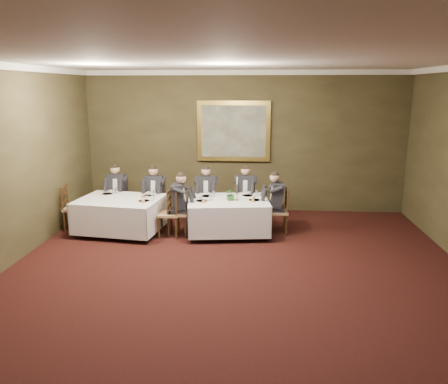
# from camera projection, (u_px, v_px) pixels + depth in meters

# --- Properties ---
(ground) EXTENTS (10.00, 10.00, 0.00)m
(ground) POSITION_uv_depth(u_px,v_px,m) (232.00, 300.00, 6.52)
(ground) COLOR black
(ground) RESTS_ON ground
(ceiling) EXTENTS (8.00, 10.00, 0.10)m
(ceiling) POSITION_uv_depth(u_px,v_px,m) (233.00, 55.00, 5.71)
(ceiling) COLOR silver
(ceiling) RESTS_ON back_wall
(back_wall) EXTENTS (8.00, 0.10, 3.50)m
(back_wall) POSITION_uv_depth(u_px,v_px,m) (244.00, 142.00, 10.96)
(back_wall) COLOR #332D19
(back_wall) RESTS_ON ground
(crown_molding) EXTENTS (8.00, 10.00, 0.12)m
(crown_molding) POSITION_uv_depth(u_px,v_px,m) (233.00, 60.00, 5.72)
(crown_molding) COLOR white
(crown_molding) RESTS_ON back_wall
(table_main) EXTENTS (1.86, 1.51, 0.67)m
(table_main) POSITION_uv_depth(u_px,v_px,m) (228.00, 214.00, 9.35)
(table_main) COLOR black
(table_main) RESTS_ON ground
(table_second) EXTENTS (1.90, 1.54, 0.67)m
(table_second) POSITION_uv_depth(u_px,v_px,m) (120.00, 213.00, 9.43)
(table_second) COLOR black
(table_second) RESTS_ON ground
(chair_main_backleft) EXTENTS (0.47, 0.45, 1.00)m
(chair_main_backleft) POSITION_uv_depth(u_px,v_px,m) (206.00, 210.00, 10.22)
(chair_main_backleft) COLOR #92714A
(chair_main_backleft) RESTS_ON ground
(diner_main_backleft) EXTENTS (0.44, 0.50, 1.35)m
(diner_main_backleft) POSITION_uv_depth(u_px,v_px,m) (206.00, 201.00, 10.15)
(diner_main_backleft) COLOR black
(diner_main_backleft) RESTS_ON chair_main_backleft
(chair_main_backright) EXTENTS (0.46, 0.44, 1.00)m
(chair_main_backright) POSITION_uv_depth(u_px,v_px,m) (245.00, 210.00, 10.26)
(chair_main_backright) COLOR #92714A
(chair_main_backright) RESTS_ON ground
(diner_main_backright) EXTENTS (0.43, 0.50, 1.35)m
(diner_main_backright) POSITION_uv_depth(u_px,v_px,m) (245.00, 201.00, 10.20)
(diner_main_backright) COLOR black
(diner_main_backright) RESTS_ON chair_main_backright
(chair_main_endleft) EXTENTS (0.43, 0.45, 1.00)m
(chair_main_endleft) POSITION_uv_depth(u_px,v_px,m) (178.00, 222.00, 9.34)
(chair_main_endleft) COLOR #92714A
(chair_main_endleft) RESTS_ON ground
(diner_main_endleft) EXTENTS (0.49, 0.43, 1.35)m
(diner_main_endleft) POSITION_uv_depth(u_px,v_px,m) (178.00, 212.00, 9.28)
(diner_main_endleft) COLOR black
(diner_main_endleft) RESTS_ON chair_main_endleft
(chair_main_endright) EXTENTS (0.44, 0.46, 1.00)m
(chair_main_endright) POSITION_uv_depth(u_px,v_px,m) (278.00, 221.00, 9.44)
(chair_main_endright) COLOR #92714A
(chair_main_endright) RESTS_ON ground
(diner_main_endright) EXTENTS (0.50, 0.43, 1.35)m
(diner_main_endright) POSITION_uv_depth(u_px,v_px,m) (278.00, 210.00, 9.39)
(diner_main_endright) COLOR black
(diner_main_endright) RESTS_ON chair_main_endright
(chair_sec_backleft) EXTENTS (0.44, 0.42, 1.00)m
(chair_sec_backleft) POSITION_uv_depth(u_px,v_px,m) (119.00, 208.00, 10.42)
(chair_sec_backleft) COLOR #92714A
(chair_sec_backleft) RESTS_ON ground
(diner_sec_backleft) EXTENTS (0.42, 0.48, 1.35)m
(diner_sec_backleft) POSITION_uv_depth(u_px,v_px,m) (118.00, 199.00, 10.35)
(diner_sec_backleft) COLOR black
(diner_sec_backleft) RESTS_ON chair_sec_backleft
(chair_sec_backright) EXTENTS (0.46, 0.44, 1.00)m
(chair_sec_backright) POSITION_uv_depth(u_px,v_px,m) (156.00, 210.00, 10.23)
(chair_sec_backright) COLOR #92714A
(chair_sec_backright) RESTS_ON ground
(diner_sec_backright) EXTENTS (0.43, 0.50, 1.35)m
(diner_sec_backright) POSITION_uv_depth(u_px,v_px,m) (155.00, 201.00, 10.17)
(diner_sec_backright) COLOR black
(diner_sec_backright) RESTS_ON chair_sec_backright
(chair_sec_endright) EXTENTS (0.44, 0.46, 1.00)m
(chair_sec_endright) POSITION_uv_depth(u_px,v_px,m) (169.00, 223.00, 9.25)
(chair_sec_endright) COLOR #92714A
(chair_sec_endright) RESTS_ON ground
(chair_sec_endleft) EXTENTS (0.47, 0.49, 1.00)m
(chair_sec_endleft) POSITION_uv_depth(u_px,v_px,m) (74.00, 217.00, 9.69)
(chair_sec_endleft) COLOR #92714A
(chair_sec_endleft) RESTS_ON ground
(centerpiece) EXTENTS (0.31, 0.29, 0.29)m
(centerpiece) POSITION_uv_depth(u_px,v_px,m) (231.00, 193.00, 9.20)
(centerpiece) COLOR #2D5926
(centerpiece) RESTS_ON table_main
(candlestick) EXTENTS (0.08, 0.08, 0.52)m
(candlestick) POSITION_uv_depth(u_px,v_px,m) (237.00, 192.00, 9.18)
(candlestick) COLOR #AF7A35
(candlestick) RESTS_ON table_main
(place_setting_table_main) EXTENTS (0.33, 0.31, 0.14)m
(place_setting_table_main) POSITION_uv_depth(u_px,v_px,m) (209.00, 194.00, 9.62)
(place_setting_table_main) COLOR white
(place_setting_table_main) RESTS_ON table_main
(place_setting_table_second) EXTENTS (0.33, 0.31, 0.14)m
(place_setting_table_second) POSITION_uv_depth(u_px,v_px,m) (110.00, 192.00, 9.82)
(place_setting_table_second) COLOR white
(place_setting_table_second) RESTS_ON table_second
(painting) EXTENTS (1.82, 0.09, 1.49)m
(painting) POSITION_uv_depth(u_px,v_px,m) (234.00, 131.00, 10.86)
(painting) COLOR gold
(painting) RESTS_ON back_wall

